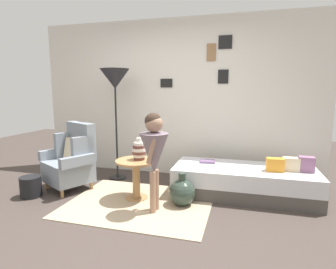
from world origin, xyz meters
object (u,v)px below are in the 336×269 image
object	(u,v)px
vase_striped	(139,150)
person_child	(154,149)
daybed	(244,181)
side_table	(136,171)
floor_lamp	(115,82)
book_on_daybed	(207,161)
armchair	(72,159)
magazine_basket	(31,187)
demijohn_near	(182,192)

from	to	relation	value
vase_striped	person_child	world-z (taller)	person_child
daybed	side_table	xyz separation A→B (m)	(-1.38, -0.51, 0.18)
floor_lamp	book_on_daybed	size ratio (longest dim) A/B	8.07
daybed	person_child	distance (m)	1.43
armchair	magazine_basket	world-z (taller)	armchair
armchair	demijohn_near	distance (m)	1.73
daybed	armchair	bearing A→B (deg)	-171.23
daybed	demijohn_near	size ratio (longest dim) A/B	4.52
daybed	vase_striped	xyz separation A→B (m)	(-1.35, -0.47, 0.46)
vase_striped	daybed	bearing A→B (deg)	19.13
vase_striped	book_on_daybed	size ratio (longest dim) A/B	1.33
book_on_daybed	daybed	bearing A→B (deg)	-13.58
book_on_daybed	demijohn_near	world-z (taller)	book_on_daybed
armchair	demijohn_near	world-z (taller)	armchair
book_on_daybed	magazine_basket	distance (m)	2.49
person_child	magazine_basket	size ratio (longest dim) A/B	4.26
daybed	demijohn_near	xyz separation A→B (m)	(-0.75, -0.55, -0.03)
side_table	magazine_basket	world-z (taller)	side_table
floor_lamp	book_on_daybed	world-z (taller)	floor_lamp
book_on_daybed	magazine_basket	world-z (taller)	book_on_daybed
armchair	person_child	world-z (taller)	person_child
book_on_daybed	magazine_basket	xyz separation A→B (m)	(-2.29, -0.95, -0.28)
side_table	book_on_daybed	size ratio (longest dim) A/B	2.46
daybed	person_child	bearing A→B (deg)	-141.25
daybed	side_table	bearing A→B (deg)	-159.89
side_table	person_child	bearing A→B (deg)	-41.27
armchair	floor_lamp	bearing A→B (deg)	54.38
person_child	magazine_basket	world-z (taller)	person_child
demijohn_near	armchair	bearing A→B (deg)	174.09
demijohn_near	daybed	bearing A→B (deg)	36.52
daybed	floor_lamp	xyz separation A→B (m)	(-2.01, 0.23, 1.37)
floor_lamp	daybed	bearing A→B (deg)	-6.38
person_child	book_on_daybed	distance (m)	1.13
daybed	magazine_basket	size ratio (longest dim) A/B	6.80
person_child	magazine_basket	xyz separation A→B (m)	(-1.78, -0.00, -0.63)
armchair	side_table	size ratio (longest dim) A/B	1.79
book_on_daybed	demijohn_near	xyz separation A→B (m)	(-0.23, -0.68, -0.24)
side_table	demijohn_near	xyz separation A→B (m)	(0.64, -0.05, -0.21)
person_child	book_on_daybed	bearing A→B (deg)	62.04
daybed	book_on_daybed	size ratio (longest dim) A/B	8.66
book_on_daybed	demijohn_near	distance (m)	0.76
person_child	demijohn_near	bearing A→B (deg)	44.09
armchair	floor_lamp	size ratio (longest dim) A/B	0.55
demijohn_near	vase_striped	bearing A→B (deg)	172.07
side_table	floor_lamp	size ratio (longest dim) A/B	0.30
daybed	side_table	distance (m)	1.49
daybed	book_on_daybed	xyz separation A→B (m)	(-0.52, 0.13, 0.22)
floor_lamp	demijohn_near	world-z (taller)	floor_lamp
daybed	magazine_basket	bearing A→B (deg)	-163.60
armchair	daybed	size ratio (longest dim) A/B	0.51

